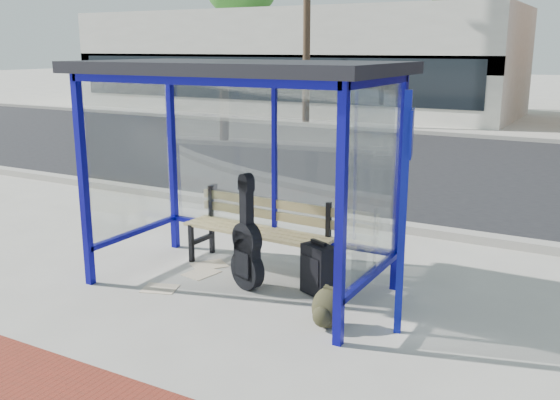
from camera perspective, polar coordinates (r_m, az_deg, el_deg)
The scene contains 16 objects.
ground at distance 6.94m, azimuth -3.59°, elevation -7.85°, with size 120.00×120.00×0.00m, color #B2ADA0.
brick_paver_strip at distance 5.17m, azimuth -20.05°, elevation -16.67°, with size 60.00×1.00×0.01m, color maroon.
curb_near at distance 9.36m, azimuth 6.04°, elevation -1.75°, with size 60.00×0.25×0.12m, color gray.
street_asphalt at distance 14.10m, azimuth 14.28°, elevation 2.92°, with size 60.00×10.00×0.00m, color black.
curb_far at distance 19.00m, azimuth 18.37°, elevation 5.54°, with size 60.00×0.25×0.12m, color gray.
far_sidewalk at distance 20.87m, azimuth 19.39°, elevation 5.99°, with size 60.00×4.00×0.01m, color #B2ADA0.
bus_shelter at distance 6.53m, azimuth -3.53°, elevation 9.50°, with size 3.30×1.80×2.42m.
storefront_white at distance 26.54m, azimuth 1.08°, elevation 12.58°, with size 18.00×6.04×4.00m.
bench at distance 7.33m, azimuth -1.84°, elevation -2.51°, with size 1.89×0.54×0.88m.
guitar_bag at distance 6.72m, azimuth -3.03°, elevation -4.59°, with size 0.46×0.26×1.20m.
suitcase at distance 6.62m, azimuth 3.48°, elevation -6.38°, with size 0.40×0.33×0.59m.
backpack at distance 5.91m, azimuth 4.34°, elevation -9.88°, with size 0.34×0.32×0.39m.
sign_post at distance 5.56m, azimuth 11.30°, elevation -0.14°, with size 0.12×0.27×2.21m.
newspaper_a at distance 7.60m, azimuth -6.48°, elevation -5.93°, with size 0.39×0.31×0.01m, color white.
newspaper_b at distance 6.97m, azimuth -10.92°, elevation -7.96°, with size 0.37×0.29×0.01m, color white.
newspaper_c at distance 7.35m, azimuth -7.21°, elevation -6.66°, with size 0.38×0.30×0.01m, color white.
Camera 1 is at (3.52, -5.41, 2.56)m, focal length 40.00 mm.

